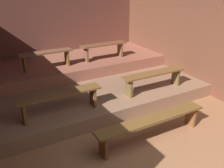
% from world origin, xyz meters
% --- Properties ---
extents(ground, '(5.72, 6.15, 0.08)m').
position_xyz_m(ground, '(0.00, 2.68, -0.04)').
color(ground, '#9B6744').
extents(wall_back, '(5.72, 0.06, 2.25)m').
position_xyz_m(wall_back, '(0.00, 5.38, 1.13)').
color(wall_back, brown).
rests_on(wall_back, ground).
extents(wall_right, '(0.06, 6.15, 2.25)m').
position_xyz_m(wall_right, '(2.49, 2.68, 1.13)').
color(wall_right, brown).
rests_on(wall_right, ground).
extents(platform_lower, '(4.92, 3.59, 0.28)m').
position_xyz_m(platform_lower, '(0.00, 3.56, 0.14)').
color(platform_lower, '#8F684E').
rests_on(platform_lower, ground).
extents(platform_middle, '(4.92, 1.90, 0.28)m').
position_xyz_m(platform_middle, '(0.00, 4.40, 0.42)').
color(platform_middle, '#9D5B46').
rests_on(platform_middle, platform_lower).
extents(bench_floor_center, '(2.11, 0.28, 0.42)m').
position_xyz_m(bench_floor_center, '(0.14, 1.06, 0.34)').
color(bench_floor_center, brown).
rests_on(bench_floor_center, ground).
extents(bench_lower_left, '(1.54, 0.28, 0.42)m').
position_xyz_m(bench_lower_left, '(-1.07, 2.21, 0.61)').
color(bench_lower_left, brown).
rests_on(bench_lower_left, platform_lower).
extents(bench_lower_right, '(1.54, 0.28, 0.42)m').
position_xyz_m(bench_lower_right, '(1.07, 2.21, 0.61)').
color(bench_lower_right, brown).
rests_on(bench_lower_right, platform_lower).
extents(bench_middle_left, '(1.28, 0.28, 0.42)m').
position_xyz_m(bench_middle_left, '(-0.78, 4.03, 0.88)').
color(bench_middle_left, brown).
rests_on(bench_middle_left, platform_middle).
extents(bench_middle_right, '(1.28, 0.28, 0.42)m').
position_xyz_m(bench_middle_right, '(0.78, 4.03, 0.88)').
color(bench_middle_right, brown).
rests_on(bench_middle_right, platform_middle).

